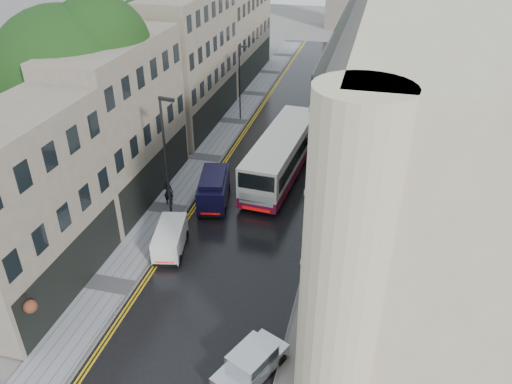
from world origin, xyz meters
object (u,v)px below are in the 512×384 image
at_px(pedestrian, 168,192).
at_px(lamp_post_near, 167,166).
at_px(white_van, 154,251).
at_px(silver_hatchback, 219,373).
at_px(cream_bus, 251,173).
at_px(navy_van, 198,199).
at_px(white_lorry, 323,120).
at_px(tree_near, 72,104).
at_px(lamp_post_far, 240,84).
at_px(tree_far, 156,62).

xyz_separation_m(pedestrian, lamp_post_near, (1.29, -2.59, 3.52)).
distance_m(white_van, lamp_post_near, 5.31).
xyz_separation_m(silver_hatchback, white_van, (-6.39, 7.40, 0.13)).
height_order(cream_bus, silver_hatchback, cream_bus).
distance_m(white_van, navy_van, 5.78).
bearing_deg(white_lorry, tree_near, -136.87).
xyz_separation_m(white_van, lamp_post_far, (-1.10, 23.14, 2.81)).
bearing_deg(tree_far, white_lorry, 1.63).
bearing_deg(lamp_post_far, pedestrian, -113.60).
height_order(navy_van, pedestrian, navy_van).
distance_m(tree_far, cream_bus, 15.97).
xyz_separation_m(tree_near, white_van, (8.20, -6.55, -6.09)).
height_order(lamp_post_near, lamp_post_far, lamp_post_near).
bearing_deg(lamp_post_near, silver_hatchback, -50.03).
relative_size(white_lorry, pedestrian, 3.93).
bearing_deg(pedestrian, navy_van, 159.31).
relative_size(tree_near, white_van, 3.75).
relative_size(white_lorry, lamp_post_near, 0.84).
distance_m(lamp_post_near, lamp_post_far, 19.42).
relative_size(pedestrian, lamp_post_near, 0.21).
relative_size(silver_hatchback, lamp_post_far, 0.53).
bearing_deg(cream_bus, tree_far, 142.63).
bearing_deg(silver_hatchback, tree_near, 160.70).
bearing_deg(navy_van, lamp_post_near, -132.91).
bearing_deg(white_van, white_lorry, 58.28).
bearing_deg(white_van, lamp_post_near, 84.61).
bearing_deg(lamp_post_near, white_lorry, 73.03).
bearing_deg(tree_near, white_lorry, 40.78).
relative_size(cream_bus, pedestrian, 6.61).
height_order(tree_near, pedestrian, tree_near).
bearing_deg(navy_van, pedestrian, 153.75).
height_order(white_van, navy_van, navy_van).
xyz_separation_m(cream_bus, white_van, (-3.54, -9.36, -0.88)).
relative_size(pedestrian, lamp_post_far, 0.27).
xyz_separation_m(cream_bus, navy_van, (-2.75, -3.64, -0.51)).
distance_m(white_lorry, lamp_post_near, 18.18).
height_order(navy_van, lamp_post_far, lamp_post_far).
bearing_deg(lamp_post_near, tree_far, 124.05).
bearing_deg(pedestrian, cream_bus, -156.27).
distance_m(cream_bus, lamp_post_near, 7.41).
distance_m(cream_bus, lamp_post_far, 14.67).
bearing_deg(white_van, tree_far, 100.54).
distance_m(tree_far, lamp_post_near, 17.56).
xyz_separation_m(tree_near, silver_hatchback, (14.59, -13.95, -6.22)).
distance_m(white_lorry, pedestrian, 16.40).
height_order(cream_bus, navy_van, cream_bus).
bearing_deg(pedestrian, lamp_post_far, -98.15).
bearing_deg(tree_near, lamp_post_far, 66.85).
height_order(pedestrian, lamp_post_near, lamp_post_near).
height_order(navy_van, lamp_post_near, lamp_post_near).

